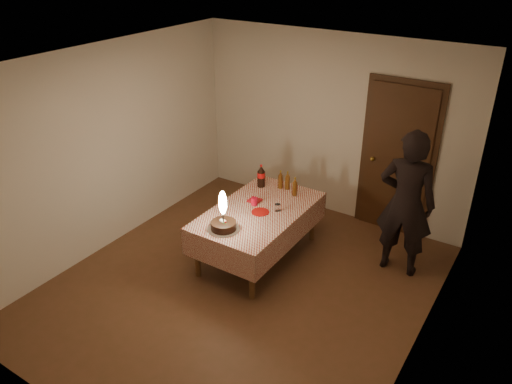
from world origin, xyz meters
TOP-DOWN VIEW (x-y plane):
  - ground at (0.00, 0.00)m, footprint 4.00×4.50m
  - room_shell at (0.03, 0.08)m, footprint 4.04×4.54m
  - dining_table at (-0.17, 0.63)m, footprint 1.02×1.72m
  - birthday_cake at (-0.26, 0.04)m, footprint 0.37×0.37m
  - red_plate at (-0.11, 0.59)m, footprint 0.22×0.22m
  - red_cup at (-0.27, 0.71)m, footprint 0.08×0.08m
  - clear_cup at (0.05, 0.74)m, footprint 0.07×0.07m
  - napkin_stack at (-0.33, 0.80)m, footprint 0.15×0.15m
  - cola_bottle at (-0.48, 1.19)m, footprint 0.10×0.10m
  - amber_bottle_left at (-0.24, 1.29)m, footprint 0.06×0.06m
  - amber_bottle_right at (0.02, 1.21)m, footprint 0.06×0.06m
  - amber_bottle_mid at (-0.15, 1.32)m, footprint 0.06×0.06m
  - photographer at (1.42, 1.35)m, footprint 0.70×0.50m

SIDE VIEW (x-z plane):
  - ground at x=0.00m, z-range -0.01..0.01m
  - dining_table at x=-0.17m, z-range 0.25..0.93m
  - red_plate at x=-0.11m, z-range 0.68..0.69m
  - napkin_stack at x=-0.33m, z-range 0.68..0.70m
  - clear_cup at x=0.05m, z-range 0.68..0.77m
  - red_cup at x=-0.27m, z-range 0.68..0.78m
  - birthday_cake at x=-0.26m, z-range 0.55..1.04m
  - amber_bottle_left at x=-0.24m, z-range 0.67..0.93m
  - amber_bottle_right at x=0.02m, z-range 0.67..0.93m
  - amber_bottle_mid at x=-0.15m, z-range 0.67..0.93m
  - cola_bottle at x=-0.48m, z-range 0.68..0.99m
  - photographer at x=1.42m, z-range 0.00..1.82m
  - room_shell at x=0.03m, z-range 0.34..2.96m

